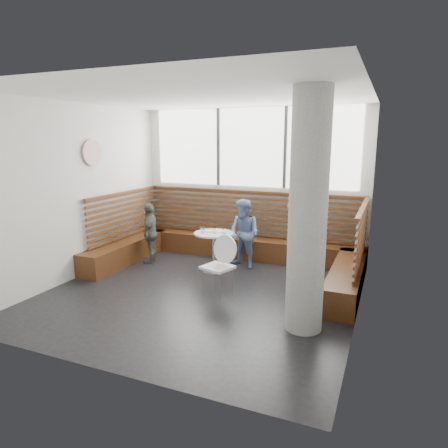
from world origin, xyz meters
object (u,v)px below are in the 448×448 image
at_px(child_back, 244,234).
at_px(child_left, 150,233).
at_px(cafe_table, 214,244).
at_px(concrete_column, 308,214).
at_px(adult_man, 303,240).
at_px(cafe_chair, 219,260).

height_order(child_back, child_left, child_back).
height_order(cafe_table, child_back, child_back).
relative_size(cafe_table, child_left, 0.62).
relative_size(concrete_column, adult_man, 1.97).
bearing_deg(concrete_column, adult_man, 102.93).
distance_m(cafe_table, adult_man, 1.74).
bearing_deg(child_left, cafe_chair, 43.77).
height_order(cafe_table, child_left, child_left).
height_order(adult_man, child_back, adult_man).
xyz_separation_m(adult_man, child_left, (-3.20, 0.05, -0.18)).
bearing_deg(concrete_column, cafe_table, 140.87).
xyz_separation_m(cafe_chair, child_back, (-0.11, 1.51, 0.11)).
distance_m(concrete_column, cafe_table, 2.92).
bearing_deg(cafe_table, child_left, 177.69).
bearing_deg(cafe_table, child_back, 47.63).
xyz_separation_m(concrete_column, child_back, (-1.67, 2.21, -0.91)).
xyz_separation_m(cafe_table, adult_man, (1.72, 0.01, 0.25)).
height_order(concrete_column, cafe_chair, concrete_column).
height_order(cafe_table, cafe_chair, cafe_chair).
height_order(cafe_chair, adult_man, adult_man).
bearing_deg(concrete_column, cafe_chair, 155.65).
distance_m(cafe_chair, child_left, 2.30).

